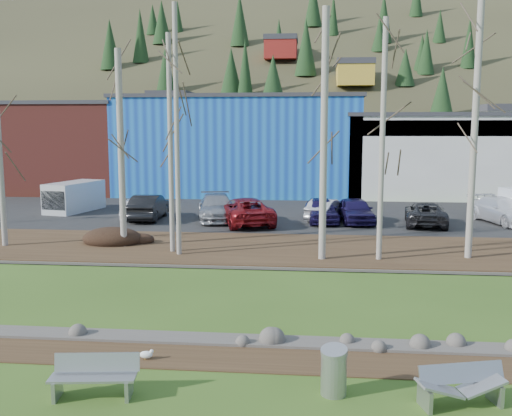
# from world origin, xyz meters

# --- Properties ---
(ground) EXTENTS (200.00, 200.00, 0.00)m
(ground) POSITION_xyz_m (0.00, 0.00, 0.00)
(ground) COLOR #355419
(ground) RESTS_ON ground
(dirt_strip) EXTENTS (80.00, 1.80, 0.03)m
(dirt_strip) POSITION_xyz_m (0.00, 2.10, 0.01)
(dirt_strip) COLOR #382616
(dirt_strip) RESTS_ON ground
(near_bank_rocks) EXTENTS (80.00, 0.80, 0.50)m
(near_bank_rocks) POSITION_xyz_m (0.00, 3.10, 0.00)
(near_bank_rocks) COLOR #47423D
(near_bank_rocks) RESTS_ON ground
(river) EXTENTS (80.00, 8.00, 0.90)m
(river) POSITION_xyz_m (0.00, 7.20, 0.00)
(river) COLOR #132130
(river) RESTS_ON ground
(far_bank_rocks) EXTENTS (80.00, 0.80, 0.46)m
(far_bank_rocks) POSITION_xyz_m (0.00, 11.30, 0.00)
(far_bank_rocks) COLOR #47423D
(far_bank_rocks) RESTS_ON ground
(far_bank) EXTENTS (80.00, 7.00, 0.15)m
(far_bank) POSITION_xyz_m (0.00, 14.50, 0.07)
(far_bank) COLOR #382616
(far_bank) RESTS_ON ground
(parking_lot) EXTENTS (80.00, 14.00, 0.14)m
(parking_lot) POSITION_xyz_m (0.00, 25.00, 0.07)
(parking_lot) COLOR black
(parking_lot) RESTS_ON ground
(building_brick) EXTENTS (16.32, 12.24, 7.80)m
(building_brick) POSITION_xyz_m (-24.00, 39.00, 3.91)
(building_brick) COLOR brown
(building_brick) RESTS_ON ground
(building_blue) EXTENTS (20.40, 12.24, 8.30)m
(building_blue) POSITION_xyz_m (-6.00, 39.00, 4.16)
(building_blue) COLOR #1542A8
(building_blue) RESTS_ON ground
(building_white) EXTENTS (18.36, 12.24, 6.80)m
(building_white) POSITION_xyz_m (12.00, 38.98, 3.41)
(building_white) COLOR silver
(building_white) RESTS_ON ground
(hillside) EXTENTS (160.00, 72.00, 35.00)m
(hillside) POSITION_xyz_m (0.00, 84.00, 17.50)
(hillside) COLOR #302B1B
(hillside) RESTS_ON ground
(bench_intact) EXTENTS (1.84, 0.76, 0.90)m
(bench_intact) POSITION_xyz_m (-4.32, -0.24, 0.45)
(bench_intact) COLOR #A1A2A5
(bench_intact) RESTS_ON ground
(bench_damaged) EXTENTS (1.91, 1.03, 0.81)m
(bench_damaged) POSITION_xyz_m (3.26, 0.16, 0.41)
(bench_damaged) COLOR #A1A2A5
(bench_damaged) RESTS_ON ground
(litter_bin) EXTENTS (0.70, 0.70, 0.95)m
(litter_bin) POSITION_xyz_m (0.70, 0.35, 0.47)
(litter_bin) COLOR #A1A2A5
(litter_bin) RESTS_ON ground
(seagull) EXTENTS (0.39, 0.18, 0.28)m
(seagull) POSITION_xyz_m (-3.78, 1.71, 0.15)
(seagull) COLOR gold
(seagull) RESTS_ON ground
(dirt_mound) EXTENTS (2.87, 2.03, 0.56)m
(dirt_mound) POSITION_xyz_m (-9.31, 14.81, 0.43)
(dirt_mound) COLOR black
(dirt_mound) RESTS_ON far_bank
(birch_0) EXTENTS (0.25, 0.25, 8.38)m
(birch_0) POSITION_xyz_m (-14.15, 13.79, 4.34)
(birch_0) COLOR #ACA59B
(birch_0) RESTS_ON far_bank
(birch_1) EXTENTS (0.22, 0.22, 9.50)m
(birch_1) POSITION_xyz_m (-5.99, 13.32, 4.90)
(birch_1) COLOR #ACA59B
(birch_1) RESTS_ON far_bank
(birch_2) EXTENTS (0.30, 0.30, 9.01)m
(birch_2) POSITION_xyz_m (-8.54, 14.23, 4.65)
(birch_2) COLOR #ACA59B
(birch_2) RESTS_ON far_bank
(birch_3) EXTENTS (0.21, 0.21, 10.62)m
(birch_3) POSITION_xyz_m (-5.56, 12.75, 5.46)
(birch_3) COLOR #ACA59B
(birch_3) RESTS_ON far_bank
(birch_4) EXTENTS (0.29, 0.29, 10.28)m
(birch_4) POSITION_xyz_m (0.65, 12.48, 5.29)
(birch_4) COLOR #ACA59B
(birch_4) RESTS_ON far_bank
(birch_5) EXTENTS (0.22, 0.22, 9.85)m
(birch_5) POSITION_xyz_m (3.03, 12.64, 5.08)
(birch_5) COLOR #ACA59B
(birch_5) RESTS_ON far_bank
(birch_6) EXTENTS (0.28, 0.28, 10.79)m
(birch_6) POSITION_xyz_m (6.84, 13.30, 5.54)
(birch_6) COLOR #ACA59B
(birch_6) RESTS_ON far_bank
(car_0) EXTENTS (2.11, 4.02, 1.31)m
(car_0) POSITION_xyz_m (-10.56, 22.42, 0.79)
(car_0) COLOR white
(car_0) RESTS_ON parking_lot
(car_1) EXTENTS (1.78, 4.66, 1.51)m
(car_1) POSITION_xyz_m (-9.60, 22.00, 0.90)
(car_1) COLOR black
(car_1) RESTS_ON parking_lot
(car_2) EXTENTS (4.24, 6.06, 1.54)m
(car_2) POSITION_xyz_m (-3.63, 20.89, 0.91)
(car_2) COLOR maroon
(car_2) RESTS_ON parking_lot
(car_3) EXTENTS (3.15, 5.55, 1.52)m
(car_3) POSITION_xyz_m (-5.50, 22.24, 0.90)
(car_3) COLOR gray
(car_3) RESTS_ON parking_lot
(car_4) EXTENTS (2.21, 4.42, 1.45)m
(car_4) POSITION_xyz_m (0.76, 22.00, 0.86)
(car_4) COLOR #1E1647
(car_4) RESTS_ON parking_lot
(car_5) EXTENTS (2.60, 4.21, 1.31)m
(car_5) POSITION_xyz_m (1.02, 22.72, 0.80)
(car_5) COLOR silver
(car_5) RESTS_ON parking_lot
(car_6) EXTENTS (2.82, 5.02, 1.33)m
(car_6) POSITION_xyz_m (6.64, 21.59, 0.80)
(car_6) COLOR #2C2B2E
(car_6) RESTS_ON parking_lot
(car_7) EXTENTS (3.42, 5.49, 1.48)m
(car_7) POSITION_xyz_m (11.27, 22.67, 0.88)
(car_7) COLOR white
(car_7) RESTS_ON parking_lot
(car_8) EXTENTS (2.21, 4.42, 1.45)m
(car_8) POSITION_xyz_m (2.66, 22.00, 0.86)
(car_8) COLOR #1E1647
(car_8) RESTS_ON parking_lot
(car_9) EXTENTS (2.21, 4.42, 1.45)m
(car_9) POSITION_xyz_m (2.76, 22.00, 0.86)
(car_9) COLOR #1E1647
(car_9) RESTS_ON parking_lot
(van_grey) EXTENTS (2.77, 4.73, 1.94)m
(van_grey) POSITION_xyz_m (-15.50, 24.71, 1.11)
(van_grey) COLOR silver
(van_grey) RESTS_ON parking_lot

